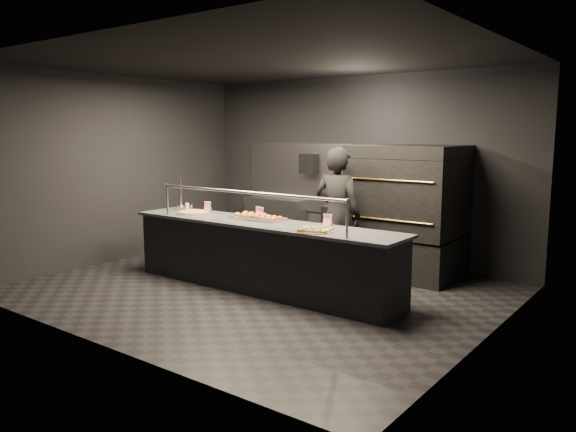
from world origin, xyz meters
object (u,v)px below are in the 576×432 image
object	(u,v)px
worker	(337,215)
towel_dispenser	(309,164)
fire_extinguisher	(336,194)
beer_tap	(181,200)
prep_shelf	(275,223)
slider_tray_a	(251,216)
square_pizza	(316,230)
pizza_oven	(407,210)
trash_bin	(337,232)
service_counter	(261,256)
slider_tray_b	(268,219)
round_pizza	(193,212)

from	to	relation	value
worker	towel_dispenser	bearing A→B (deg)	-48.47
fire_extinguisher	beer_tap	bearing A→B (deg)	-120.64
prep_shelf	slider_tray_a	distance (m)	2.57
beer_tap	worker	bearing A→B (deg)	21.53
prep_shelf	towel_dispenser	bearing A→B (deg)	5.71
prep_shelf	slider_tray_a	bearing A→B (deg)	-59.28
prep_shelf	square_pizza	distance (m)	3.60
pizza_oven	towel_dispenser	distance (m)	2.23
beer_tap	trash_bin	distance (m)	2.64
pizza_oven	trash_bin	world-z (taller)	pizza_oven
service_counter	slider_tray_a	bearing A→B (deg)	154.14
service_counter	square_pizza	bearing A→B (deg)	-8.71
towel_dispenser	beer_tap	bearing A→B (deg)	-109.39
pizza_oven	slider_tray_a	bearing A→B (deg)	-130.80
prep_shelf	beer_tap	xyz separation A→B (m)	(-0.10, -2.19, 0.62)
fire_extinguisher	slider_tray_a	distance (m)	2.25
slider_tray_b	fire_extinguisher	bearing A→B (deg)	98.81
prep_shelf	beer_tap	size ratio (longest dim) A/B	2.25
prep_shelf	round_pizza	distance (m)	2.39
beer_tap	slider_tray_b	xyz separation A→B (m)	(1.70, 0.02, -0.13)
round_pizza	square_pizza	size ratio (longest dim) A/B	1.03
round_pizza	square_pizza	distance (m)	2.28
beer_tap	slider_tray_b	bearing A→B (deg)	0.57
round_pizza	service_counter	bearing A→B (deg)	0.22
slider_tray_a	worker	xyz separation A→B (m)	(0.86, 0.86, -0.00)
beer_tap	round_pizza	distance (m)	0.44
prep_shelf	square_pizza	world-z (taller)	square_pizza
service_counter	slider_tray_b	distance (m)	0.50
towel_dispenser	square_pizza	xyz separation A→B (m)	(1.88, -2.54, -0.61)
square_pizza	trash_bin	distance (m)	2.68
trash_bin	service_counter	bearing A→B (deg)	-84.83
towel_dispenser	trash_bin	bearing A→B (deg)	-14.39
prep_shelf	fire_extinguisher	bearing A→B (deg)	3.66
pizza_oven	slider_tray_a	distance (m)	2.31
round_pizza	slider_tray_a	distance (m)	1.00
worker	slider_tray_b	bearing A→B (deg)	52.66
prep_shelf	trash_bin	world-z (taller)	prep_shelf
fire_extinguisher	slider_tray_a	world-z (taller)	fire_extinguisher
trash_bin	slider_tray_b	bearing A→B (deg)	-84.48
towel_dispenser	slider_tray_a	world-z (taller)	towel_dispenser
round_pizza	trash_bin	bearing A→B (deg)	63.68
beer_tap	service_counter	bearing A→B (deg)	-4.31
beer_tap	fire_extinguisher	bearing A→B (deg)	59.36
pizza_oven	worker	distance (m)	1.10
slider_tray_b	worker	world-z (taller)	worker
prep_shelf	fire_extinguisher	world-z (taller)	fire_extinguisher
pizza_oven	round_pizza	size ratio (longest dim) A/B	4.02
towel_dispenser	fire_extinguisher	bearing A→B (deg)	1.04
service_counter	trash_bin	world-z (taller)	service_counter
beer_tap	square_pizza	xyz separation A→B (m)	(2.67, -0.28, -0.13)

